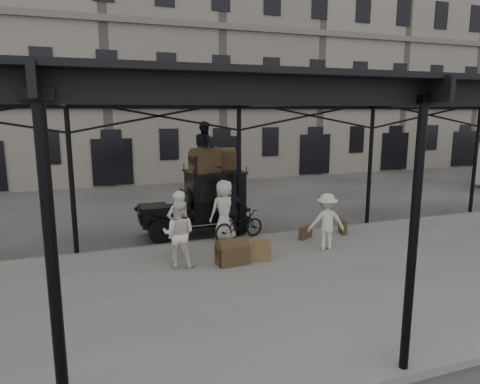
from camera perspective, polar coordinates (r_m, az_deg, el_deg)
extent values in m
plane|color=#383533|center=(12.40, 3.03, -9.01)|extent=(120.00, 120.00, 0.00)
cube|color=slate|center=(10.69, 7.29, -11.99)|extent=(28.00, 8.00, 0.15)
cylinder|color=black|center=(19.46, 28.84, 3.39)|extent=(0.14, 0.14, 4.30)
cylinder|color=black|center=(13.69, -0.14, 2.17)|extent=(0.14, 0.14, 4.30)
cylinder|color=black|center=(7.03, 22.02, -6.91)|extent=(0.14, 0.14, 4.30)
cube|color=black|center=(13.54, -0.14, 11.97)|extent=(22.00, 0.10, 0.45)
cube|color=black|center=(6.74, 23.43, 12.37)|extent=(22.00, 0.10, 0.45)
cube|color=black|center=(10.14, 7.12, 13.27)|extent=(22.50, 9.00, 0.08)
cube|color=silver|center=(10.15, 7.13, 13.66)|extent=(18.00, 7.00, 0.04)
cube|color=slate|center=(29.24, -11.23, 16.05)|extent=(64.00, 8.00, 14.00)
cylinder|color=black|center=(13.89, -10.47, -5.28)|extent=(0.80, 0.10, 0.80)
cylinder|color=black|center=(15.26, -11.37, -3.86)|extent=(0.80, 0.10, 0.80)
cylinder|color=black|center=(14.51, -0.26, -4.40)|extent=(0.80, 0.10, 0.80)
cylinder|color=black|center=(15.83, -2.01, -3.12)|extent=(0.80, 0.10, 0.80)
cube|color=black|center=(14.77, -6.16, -3.59)|extent=(3.60, 1.25, 0.12)
cube|color=black|center=(14.45, -11.39, -2.84)|extent=(0.90, 1.00, 0.55)
cube|color=black|center=(14.39, -13.24, -2.97)|extent=(0.06, 0.70, 0.55)
cube|color=black|center=(14.56, -8.29, -2.23)|extent=(0.70, 1.30, 0.10)
cube|color=black|center=(14.78, -3.40, -0.36)|extent=(1.80, 1.45, 1.55)
cube|color=black|center=(14.06, -2.56, -0.10)|extent=(1.40, 0.02, 0.60)
cube|color=black|center=(14.65, -3.43, 2.72)|extent=(1.90, 1.55, 0.06)
imported|color=beige|center=(11.98, -8.20, -4.29)|extent=(0.81, 0.66, 1.91)
imported|color=silver|center=(11.32, -8.16, -5.53)|extent=(1.05, 0.95, 1.78)
imported|color=beige|center=(13.52, -2.09, -2.42)|extent=(1.04, 0.78, 1.92)
imported|color=black|center=(13.61, -1.11, -2.66)|extent=(1.10, 0.62, 1.77)
imported|color=beige|center=(12.87, 11.46, -3.87)|extent=(1.20, 0.86, 1.68)
imported|color=black|center=(13.66, -0.15, -4.38)|extent=(1.91, 1.09, 0.95)
imported|color=black|center=(14.36, -4.70, 6.04)|extent=(0.80, 0.93, 1.69)
cube|color=olive|center=(11.91, 2.51, -7.81)|extent=(0.67, 0.55, 0.50)
cube|color=#4A3722|center=(14.80, 13.53, -4.50)|extent=(0.33, 0.62, 0.45)
cube|color=#4A3722|center=(13.96, 8.74, -5.35)|extent=(0.59, 0.43, 0.40)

